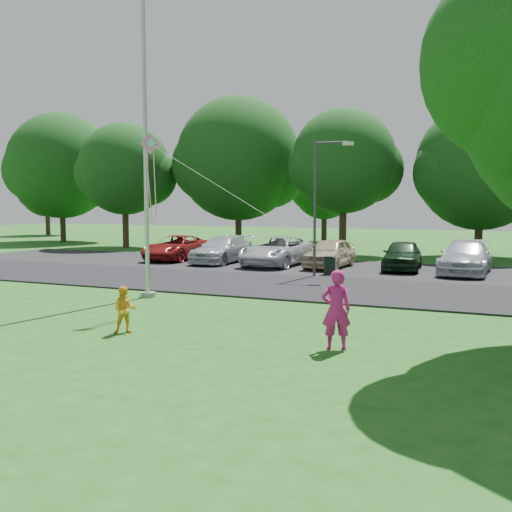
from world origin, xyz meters
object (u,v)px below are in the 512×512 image
at_px(trash_can, 330,266).
at_px(kite, 154,162).
at_px(flagpole, 146,170).
at_px(street_lamp, 320,195).
at_px(child_yellow, 125,310).
at_px(woman, 336,310).

distance_m(trash_can, kite, 11.05).
bearing_deg(flagpole, street_lamp, 61.96).
relative_size(trash_can, child_yellow, 0.74).
distance_m(trash_can, woman, 12.52).
height_order(flagpole, trash_can, flagpole).
bearing_deg(kite, flagpole, 88.01).
relative_size(street_lamp, kite, 0.95).
relative_size(flagpole, street_lamp, 1.75).
xyz_separation_m(trash_can, child_yellow, (-1.47, -12.49, 0.14)).
xyz_separation_m(street_lamp, child_yellow, (-1.25, -11.76, -2.87)).
bearing_deg(street_lamp, child_yellow, -103.59).
xyz_separation_m(woman, kite, (-5.64, 1.83, 3.36)).
xyz_separation_m(street_lamp, trash_can, (0.22, 0.73, -3.01)).
height_order(trash_can, kite, kite).
height_order(trash_can, woman, woman).
bearing_deg(street_lamp, flagpole, -125.57).
xyz_separation_m(flagpole, kite, (1.88, -2.38, 0.04)).
distance_m(street_lamp, kite, 9.65).
height_order(child_yellow, kite, kite).
distance_m(flagpole, woman, 9.23).
bearing_deg(child_yellow, street_lamp, 52.03).
relative_size(trash_can, woman, 0.49).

